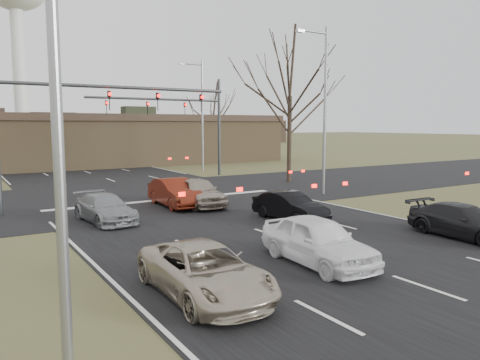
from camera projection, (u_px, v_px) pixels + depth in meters
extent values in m
plane|color=brown|center=(323.00, 253.00, 15.60)|extent=(360.00, 360.00, 0.00)
cube|color=black|center=(36.00, 155.00, 66.14)|extent=(14.00, 300.00, 0.02)
cube|color=black|center=(155.00, 195.00, 28.23)|extent=(200.00, 14.00, 0.02)
cube|color=brown|center=(89.00, 143.00, 48.39)|extent=(42.00, 10.00, 4.60)
cube|color=#38281E|center=(88.00, 118.00, 48.07)|extent=(42.40, 10.40, 0.70)
cylinder|color=silver|center=(20.00, 74.00, 117.82)|extent=(3.20, 3.20, 34.00)
cylinder|color=#383A3D|center=(121.00, 87.00, 24.50)|extent=(12.00, 0.18, 0.18)
imported|color=black|center=(55.00, 99.00, 22.83)|extent=(0.16, 0.20, 1.00)
imported|color=black|center=(109.00, 100.00, 24.23)|extent=(0.16, 0.20, 1.00)
imported|color=black|center=(158.00, 102.00, 25.63)|extent=(0.16, 0.20, 1.00)
imported|color=black|center=(201.00, 103.00, 27.04)|extent=(0.16, 0.20, 1.00)
cylinder|color=#383A3D|center=(219.00, 128.00, 39.23)|extent=(0.24, 0.24, 8.00)
cylinder|color=#383A3D|center=(157.00, 99.00, 36.08)|extent=(11.00, 0.18, 0.18)
imported|color=black|center=(185.00, 109.00, 37.40)|extent=(0.16, 0.20, 1.00)
imported|color=black|center=(147.00, 108.00, 35.75)|extent=(0.16, 0.20, 1.00)
imported|color=black|center=(106.00, 107.00, 34.10)|extent=(0.16, 0.20, 1.00)
cylinder|color=gray|center=(55.00, 75.00, 6.90)|extent=(0.18, 0.18, 10.00)
cylinder|color=gray|center=(325.00, 112.00, 28.16)|extent=(0.18, 0.18, 10.00)
cylinder|color=gray|center=(314.00, 32.00, 27.09)|extent=(2.00, 0.12, 0.12)
cube|color=gray|center=(300.00, 31.00, 26.57)|extent=(0.50, 0.25, 0.15)
cylinder|color=gray|center=(202.00, 116.00, 42.74)|extent=(0.18, 0.18, 10.00)
cylinder|color=gray|center=(192.00, 64.00, 41.67)|extent=(2.00, 0.12, 0.12)
cube|color=gray|center=(182.00, 64.00, 41.15)|extent=(0.50, 0.25, 0.15)
cylinder|color=black|center=(289.00, 139.00, 34.48)|extent=(0.32, 0.32, 6.33)
cylinder|color=black|center=(213.00, 140.00, 52.67)|extent=(0.32, 0.32, 4.95)
imported|color=#B3A790|center=(204.00, 271.00, 11.65)|extent=(2.21, 4.67, 1.29)
imported|color=white|center=(318.00, 240.00, 14.30)|extent=(2.00, 4.44, 1.48)
imported|color=black|center=(290.00, 206.00, 20.83)|extent=(1.65, 3.95, 1.27)
imported|color=black|center=(464.00, 221.00, 17.64)|extent=(1.91, 4.40, 1.26)
imported|color=gray|center=(105.00, 208.00, 20.54)|extent=(2.09, 4.36, 1.23)
imported|color=#5B190D|center=(175.00, 193.00, 24.38)|extent=(1.69, 4.46, 1.45)
imported|color=gray|center=(197.00, 192.00, 24.47)|extent=(1.97, 4.56, 1.53)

